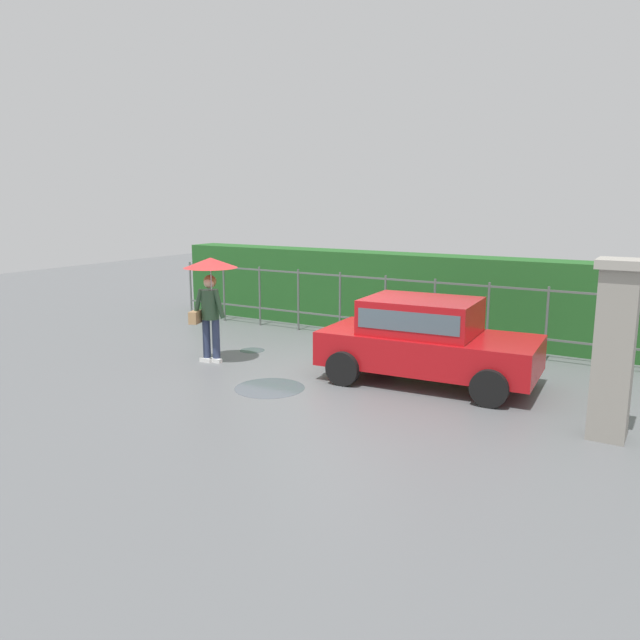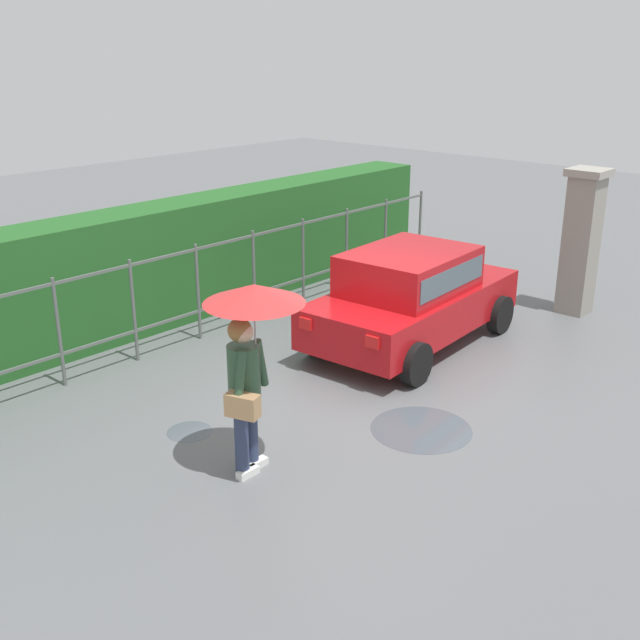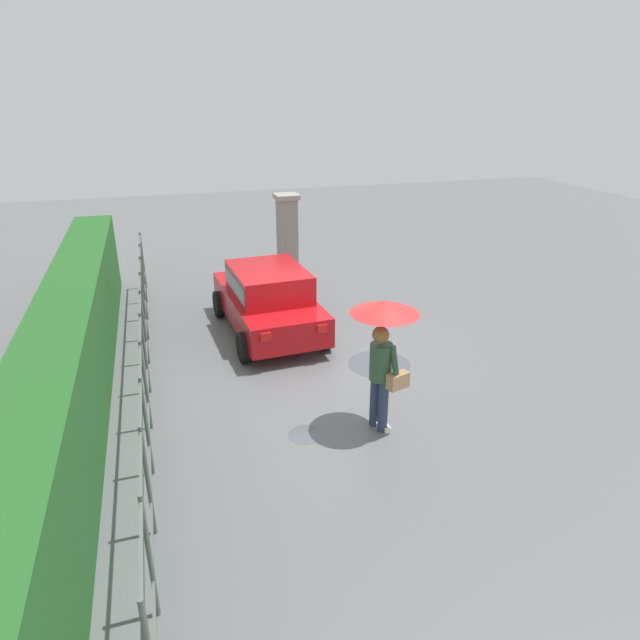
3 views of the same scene
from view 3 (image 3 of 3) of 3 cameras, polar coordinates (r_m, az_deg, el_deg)
name	(u,v)px [view 3 (image 3 of 3)]	position (r m, az deg, el deg)	size (l,w,h in m)	color
ground_plane	(310,360)	(10.87, -1.07, -4.18)	(40.00, 40.00, 0.00)	slate
car	(268,297)	(11.87, -5.36, 2.32)	(3.83, 2.06, 1.48)	#B71116
pedestrian	(384,335)	(8.21, 6.56, -1.55)	(1.03, 1.03, 2.08)	#2D3856
gate_pillar	(287,239)	(14.87, -3.37, 8.32)	(0.60, 0.60, 2.42)	gray
fence_section	(145,350)	(9.86, -17.59, -2.93)	(11.67, 0.05, 1.50)	#59605B
hedge_row	(74,351)	(9.91, -23.99, -2.95)	(12.62, 0.90, 1.90)	#235B23
puddle_near	(379,364)	(10.79, 6.09, -4.52)	(1.20, 1.20, 0.00)	#4C545B
puddle_far	(305,435)	(8.69, -1.51, -11.70)	(0.53, 0.53, 0.00)	#4C545B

